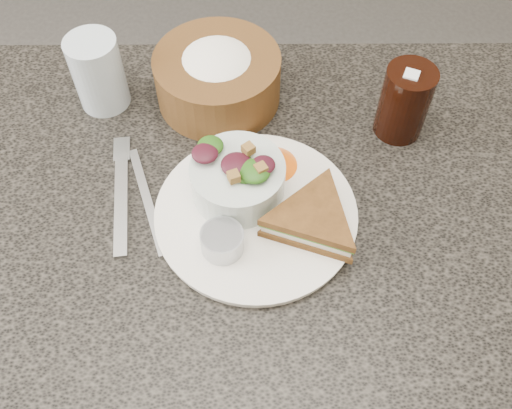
{
  "coord_description": "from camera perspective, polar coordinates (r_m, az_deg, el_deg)",
  "views": [
    {
      "loc": [
        0.03,
        -0.47,
        1.44
      ],
      "look_at": [
        0.03,
        -0.02,
        0.78
      ],
      "focal_mm": 40.0,
      "sensor_mm": 36.0,
      "label": 1
    }
  ],
  "objects": [
    {
      "name": "dinner_plate",
      "position": [
        0.81,
        -0.0,
        -0.95
      ],
      "size": [
        0.28,
        0.28,
        0.01
      ],
      "primitive_type": "cylinder",
      "color": "silver",
      "rests_on": "dining_table"
    },
    {
      "name": "sandwich",
      "position": [
        0.78,
        5.72,
        -1.5
      ],
      "size": [
        0.2,
        0.2,
        0.04
      ],
      "primitive_type": null,
      "rotation": [
        0.0,
        0.0,
        -0.34
      ],
      "color": "brown",
      "rests_on": "dinner_plate"
    },
    {
      "name": "dressing_ramekin",
      "position": [
        0.76,
        -3.39,
        -3.67
      ],
      "size": [
        0.06,
        0.06,
        0.04
      ],
      "primitive_type": "cylinder",
      "rotation": [
        0.0,
        0.0,
        0.03
      ],
      "color": "#A0A3A9",
      "rests_on": "dinner_plate"
    },
    {
      "name": "fork",
      "position": [
        0.85,
        -13.33,
        0.46
      ],
      "size": [
        0.04,
        0.19,
        0.01
      ],
      "primitive_type": "cube",
      "rotation": [
        0.0,
        0.0,
        0.12
      ],
      "color": "#A9A9AA",
      "rests_on": "dining_table"
    },
    {
      "name": "floor",
      "position": [
        1.51,
        -1.31,
        -16.24
      ],
      "size": [
        6.0,
        6.0,
        0.0
      ],
      "primitive_type": "plane",
      "color": "#3E3C3A",
      "rests_on": "ground"
    },
    {
      "name": "dining_table",
      "position": [
        1.16,
        -1.67,
        -10.5
      ],
      "size": [
        1.0,
        0.7,
        0.75
      ],
      "primitive_type": "cube",
      "color": "black",
      "rests_on": "floor"
    },
    {
      "name": "orange_wedge",
      "position": [
        0.84,
        1.83,
        4.62
      ],
      "size": [
        0.09,
        0.09,
        0.03
      ],
      "primitive_type": "cone",
      "rotation": [
        0.0,
        0.0,
        0.19
      ],
      "color": "#FF630C",
      "rests_on": "dinner_plate"
    },
    {
      "name": "cola_glass",
      "position": [
        0.9,
        14.7,
        10.15
      ],
      "size": [
        0.1,
        0.1,
        0.13
      ],
      "primitive_type": null,
      "rotation": [
        0.0,
        0.0,
        0.36
      ],
      "color": "black",
      "rests_on": "dining_table"
    },
    {
      "name": "salad_bowl",
      "position": [
        0.8,
        -1.85,
        2.97
      ],
      "size": [
        0.18,
        0.18,
        0.08
      ],
      "primitive_type": null,
      "rotation": [
        0.0,
        0.0,
        -0.42
      ],
      "color": "#B0BFB8",
      "rests_on": "dinner_plate"
    },
    {
      "name": "bread_basket",
      "position": [
        0.93,
        -3.88,
        13.15
      ],
      "size": [
        0.25,
        0.25,
        0.11
      ],
      "primitive_type": null,
      "rotation": [
        0.0,
        0.0,
        0.28
      ],
      "color": "#533919",
      "rests_on": "dining_table"
    },
    {
      "name": "knife",
      "position": [
        0.85,
        -10.83,
        0.44
      ],
      "size": [
        0.08,
        0.19,
        0.0
      ],
      "primitive_type": "cube",
      "rotation": [
        0.0,
        0.0,
        0.33
      ],
      "color": "#AFAFB1",
      "rests_on": "dining_table"
    },
    {
      "name": "water_glass",
      "position": [
        0.95,
        -15.51,
        12.59
      ],
      "size": [
        0.1,
        0.1,
        0.12
      ],
      "primitive_type": "cylinder",
      "rotation": [
        0.0,
        0.0,
        -0.23
      ],
      "color": "#AEBDC7",
      "rests_on": "dining_table"
    }
  ]
}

